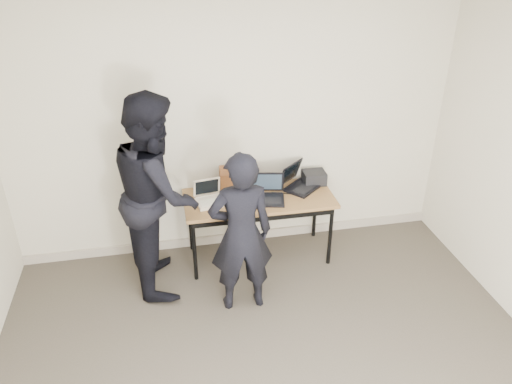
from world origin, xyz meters
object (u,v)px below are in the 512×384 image
object	(u,v)px
equipment_box	(314,178)
person_observer	(157,193)
leather_satchel	(237,178)
person_typist	(241,234)
laptop_right	(298,182)
laptop_beige	(210,198)
desk	(259,203)
laptop_center	(268,193)

from	to	relation	value
equipment_box	person_observer	xyz separation A→B (m)	(-1.62, -0.35, 0.17)
leather_satchel	equipment_box	world-z (taller)	leather_satchel
equipment_box	person_typist	world-z (taller)	person_typist
equipment_box	laptop_right	bearing A→B (deg)	-162.85
laptop_beige	person_observer	distance (m)	0.56
desk	person_observer	size ratio (longest dim) A/B	0.78
leather_satchel	equipment_box	xyz separation A→B (m)	(0.81, -0.04, -0.06)
laptop_beige	laptop_center	xyz separation A→B (m)	(0.57, -0.04, 0.01)
laptop_right	person_typist	bearing A→B (deg)	-173.56
laptop_beige	equipment_box	distance (m)	1.14
desk	person_typist	world-z (taller)	person_typist
desk	person_typist	bearing A→B (deg)	-113.27
laptop_right	leather_satchel	bearing A→B (deg)	129.97
leather_satchel	person_observer	size ratio (longest dim) A/B	0.19
laptop_beige	equipment_box	size ratio (longest dim) A/B	1.34
leather_satchel	person_observer	distance (m)	0.90
laptop_center	laptop_right	bearing A→B (deg)	36.69
desk	leather_satchel	bearing A→B (deg)	128.69
equipment_box	person_observer	bearing A→B (deg)	-167.94
laptop_right	equipment_box	distance (m)	0.20
laptop_beige	person_typist	xyz separation A→B (m)	(0.19, -0.70, 0.01)
laptop_right	person_observer	world-z (taller)	person_observer
person_typist	person_observer	world-z (taller)	person_observer
laptop_beige	equipment_box	xyz separation A→B (m)	(1.12, 0.19, 0.02)
laptop_beige	leather_satchel	xyz separation A→B (m)	(0.31, 0.22, 0.08)
desk	leather_satchel	size ratio (longest dim) A/B	4.07
desk	leather_satchel	world-z (taller)	leather_satchel
person_observer	person_typist	bearing A→B (deg)	-130.11
person_typist	laptop_right	bearing A→B (deg)	-132.41
desk	laptop_beige	xyz separation A→B (m)	(-0.49, 0.00, 0.10)
laptop_right	equipment_box	bearing A→B (deg)	-24.35
desk	laptop_beige	size ratio (longest dim) A/B	4.88
person_typist	person_observer	bearing A→B (deg)	-38.44
person_observer	laptop_beige	bearing A→B (deg)	-74.29
laptop_center	person_typist	size ratio (longest dim) A/B	0.25
desk	equipment_box	distance (m)	0.67
desk	person_observer	xyz separation A→B (m)	(-0.99, -0.15, 0.30)
leather_satchel	equipment_box	distance (m)	0.81
desk	leather_satchel	xyz separation A→B (m)	(-0.18, 0.23, 0.19)
person_typist	person_observer	size ratio (longest dim) A/B	0.81
leather_satchel	laptop_center	bearing A→B (deg)	-42.13
desk	laptop_center	distance (m)	0.14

